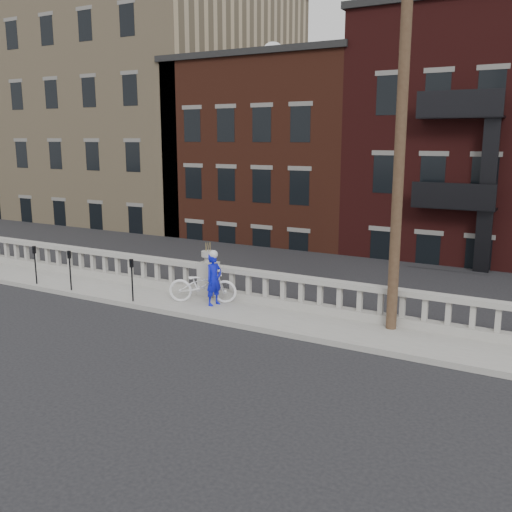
{
  "coord_description": "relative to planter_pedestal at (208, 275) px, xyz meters",
  "views": [
    {
      "loc": [
        10.28,
        -11.05,
        5.21
      ],
      "look_at": [
        2.21,
        3.2,
        1.82
      ],
      "focal_mm": 40.0,
      "sensor_mm": 36.0,
      "label": 1
    }
  ],
  "objects": [
    {
      "name": "ground",
      "position": [
        0.0,
        -3.95,
        -0.83
      ],
      "size": [
        120.0,
        120.0,
        0.0
      ],
      "primitive_type": "plane",
      "color": "black",
      "rests_on": "ground"
    },
    {
      "name": "utility_pole",
      "position": [
        6.2,
        -0.35,
        4.41
      ],
      "size": [
        1.6,
        0.28,
        10.0
      ],
      "color": "#422D1E",
      "rests_on": "sidewalk"
    },
    {
      "name": "parking_meter_d",
      "position": [
        -1.67,
        -1.8,
        0.17
      ],
      "size": [
        0.1,
        0.09,
        1.36
      ],
      "color": "black",
      "rests_on": "sidewalk"
    },
    {
      "name": "cyclist",
      "position": [
        0.79,
        -0.86,
        0.13
      ],
      "size": [
        0.5,
        0.66,
        1.61
      ],
      "primitive_type": "imported",
      "rotation": [
        0.0,
        0.0,
        1.35
      ],
      "color": "#0D13C3",
      "rests_on": "sidewalk"
    },
    {
      "name": "parking_meter_c",
      "position": [
        -4.41,
        -1.8,
        0.17
      ],
      "size": [
        0.1,
        0.09,
        1.36
      ],
      "color": "black",
      "rests_on": "sidewalk"
    },
    {
      "name": "parking_meter_b",
      "position": [
        -6.13,
        -1.8,
        0.17
      ],
      "size": [
        0.1,
        0.09,
        1.36
      ],
      "color": "black",
      "rests_on": "sidewalk"
    },
    {
      "name": "bicycle",
      "position": [
        0.31,
        -0.79,
        -0.12
      ],
      "size": [
        2.26,
        1.57,
        1.13
      ],
      "primitive_type": "imported",
      "rotation": [
        0.0,
        0.0,
        2.0
      ],
      "color": "white",
      "rests_on": "sidewalk"
    },
    {
      "name": "balustrade",
      "position": [
        0.0,
        0.0,
        -0.19
      ],
      "size": [
        28.0,
        0.34,
        1.03
      ],
      "color": "gray",
      "rests_on": "sidewalk"
    },
    {
      "name": "planter_pedestal",
      "position": [
        0.0,
        0.0,
        0.0
      ],
      "size": [
        0.55,
        0.55,
        1.76
      ],
      "color": "gray",
      "rests_on": "sidewalk"
    },
    {
      "name": "lower_level",
      "position": [
        0.56,
        19.09,
        1.8
      ],
      "size": [
        80.0,
        44.0,
        20.8
      ],
      "color": "#605E59",
      "rests_on": "ground"
    },
    {
      "name": "sidewalk",
      "position": [
        0.0,
        -0.95,
        -0.76
      ],
      "size": [
        32.0,
        2.2,
        0.15
      ],
      "primitive_type": "cube",
      "color": "gray",
      "rests_on": "ground"
    }
  ]
}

